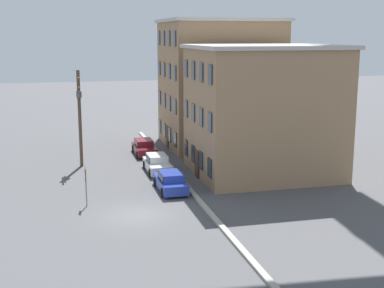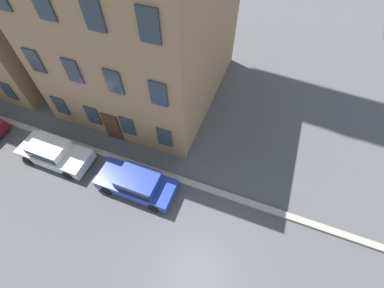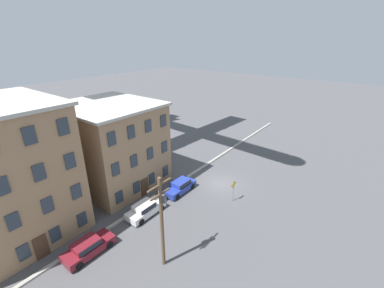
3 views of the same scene
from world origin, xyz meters
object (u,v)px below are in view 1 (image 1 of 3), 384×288
Objects in this scene: car_white at (157,163)px; car_blue at (171,181)px; caution_sign at (86,180)px; car_maroon at (144,147)px; utility_pole at (80,113)px.

car_blue is at bearing -0.71° from car_white.
car_white is 10.04m from caution_sign.
caution_sign is at bearing -23.02° from car_maroon.
car_maroon is 12.42m from car_blue.
car_white is at bearing 179.29° from car_blue.
utility_pole is (3.23, -5.97, 3.90)m from car_maroon.
car_maroon is 6.73m from car_white.
utility_pole is at bearing -120.30° from car_white.
car_maroon is 0.53× the size of utility_pole.
car_maroon is at bearing 156.98° from caution_sign.
car_blue is at bearing 109.11° from caution_sign.
car_maroon is 7.82m from utility_pole.
caution_sign is (14.55, -6.18, 1.07)m from car_maroon.
car_white is 1.00× the size of car_blue.
utility_pole is at bearing -147.21° from car_blue.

